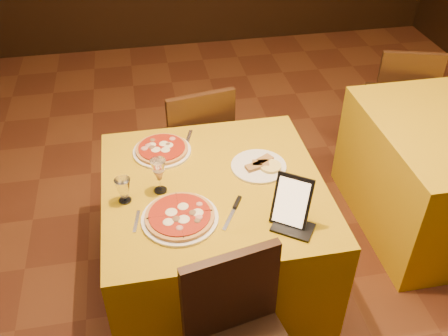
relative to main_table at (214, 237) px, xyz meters
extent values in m
cube|color=#5E2D19|center=(0.01, -0.13, -0.38)|extent=(6.00, 7.00, 0.01)
cube|color=#BB920C|center=(0.00, 0.00, 0.00)|extent=(1.10, 1.10, 0.75)
cylinder|color=white|center=(-0.19, -0.22, 0.38)|extent=(0.36, 0.36, 0.01)
cylinder|color=#AD4C23|center=(-0.19, -0.22, 0.40)|extent=(0.32, 0.32, 0.02)
cylinder|color=white|center=(-0.23, 0.32, 0.38)|extent=(0.31, 0.31, 0.01)
cylinder|color=#AD4C23|center=(-0.23, 0.32, 0.40)|extent=(0.28, 0.28, 0.02)
cylinder|color=white|center=(0.25, 0.09, 0.38)|extent=(0.29, 0.29, 0.01)
cylinder|color=olive|center=(0.25, 0.09, 0.40)|extent=(0.18, 0.18, 0.02)
cube|color=black|center=(0.30, -0.32, 0.49)|extent=(0.19, 0.18, 0.23)
cube|color=silver|center=(0.04, -0.24, 0.38)|extent=(0.12, 0.20, 0.01)
cube|color=#B6B5BD|center=(-0.39, -0.20, 0.38)|extent=(0.04, 0.14, 0.01)
cube|color=silver|center=(-0.07, 0.41, 0.38)|extent=(0.08, 0.18, 0.01)
camera|label=1|loc=(-0.30, -1.89, 1.97)|focal=40.00mm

